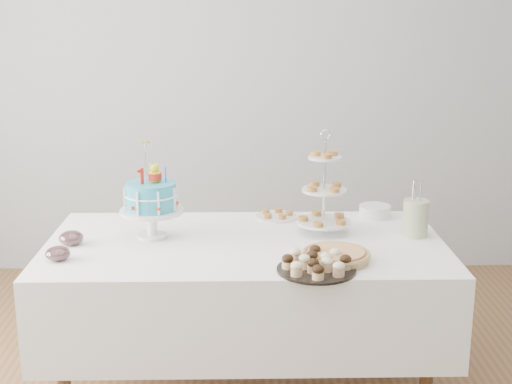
{
  "coord_description": "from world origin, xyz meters",
  "views": [
    {
      "loc": [
        -0.01,
        -2.97,
        1.87
      ],
      "look_at": [
        0.05,
        0.3,
        1.02
      ],
      "focal_mm": 50.0,
      "sensor_mm": 36.0,
      "label": 1
    }
  ],
  "objects_px": {
    "tiered_stand": "(324,191)",
    "jam_bowl_b": "(71,238)",
    "birthday_cake": "(152,212)",
    "cupcake_tray": "(316,263)",
    "pie": "(336,255)",
    "plate_stack": "(375,211)",
    "jam_bowl_a": "(58,254)",
    "pastry_plate": "(277,215)",
    "table": "(245,285)",
    "utensil_pitcher": "(416,217)"
  },
  "relations": [
    {
      "from": "cupcake_tray",
      "to": "pie",
      "type": "relative_size",
      "value": 1.11
    },
    {
      "from": "birthday_cake",
      "to": "jam_bowl_b",
      "type": "distance_m",
      "value": 0.4
    },
    {
      "from": "cupcake_tray",
      "to": "plate_stack",
      "type": "relative_size",
      "value": 2.04
    },
    {
      "from": "tiered_stand",
      "to": "jam_bowl_b",
      "type": "distance_m",
      "value": 1.25
    },
    {
      "from": "plate_stack",
      "to": "pastry_plate",
      "type": "xyz_separation_m",
      "value": [
        -0.53,
        -0.0,
        -0.02
      ]
    },
    {
      "from": "pie",
      "to": "jam_bowl_b",
      "type": "height_order",
      "value": "jam_bowl_b"
    },
    {
      "from": "plate_stack",
      "to": "cupcake_tray",
      "type": "bearing_deg",
      "value": -116.36
    },
    {
      "from": "tiered_stand",
      "to": "jam_bowl_b",
      "type": "bearing_deg",
      "value": -172.65
    },
    {
      "from": "cupcake_tray",
      "to": "tiered_stand",
      "type": "relative_size",
      "value": 0.65
    },
    {
      "from": "birthday_cake",
      "to": "tiered_stand",
      "type": "distance_m",
      "value": 0.85
    },
    {
      "from": "table",
      "to": "utensil_pitcher",
      "type": "xyz_separation_m",
      "value": [
        0.84,
        0.07,
        0.33
      ]
    },
    {
      "from": "birthday_cake",
      "to": "pie",
      "type": "xyz_separation_m",
      "value": [
        0.86,
        -0.35,
        -0.1
      ]
    },
    {
      "from": "birthday_cake",
      "to": "plate_stack",
      "type": "height_order",
      "value": "birthday_cake"
    },
    {
      "from": "table",
      "to": "jam_bowl_b",
      "type": "bearing_deg",
      "value": -178.05
    },
    {
      "from": "table",
      "to": "jam_bowl_a",
      "type": "distance_m",
      "value": 0.91
    },
    {
      "from": "jam_bowl_a",
      "to": "utensil_pitcher",
      "type": "xyz_separation_m",
      "value": [
        1.68,
        0.32,
        0.07
      ]
    },
    {
      "from": "pie",
      "to": "plate_stack",
      "type": "relative_size",
      "value": 1.83
    },
    {
      "from": "plate_stack",
      "to": "table",
      "type": "bearing_deg",
      "value": -150.25
    },
    {
      "from": "jam_bowl_b",
      "to": "table",
      "type": "bearing_deg",
      "value": 1.95
    },
    {
      "from": "birthday_cake",
      "to": "plate_stack",
      "type": "relative_size",
      "value": 2.82
    },
    {
      "from": "table",
      "to": "jam_bowl_a",
      "type": "bearing_deg",
      "value": -163.74
    },
    {
      "from": "pie",
      "to": "jam_bowl_a",
      "type": "height_order",
      "value": "jam_bowl_a"
    },
    {
      "from": "plate_stack",
      "to": "utensil_pitcher",
      "type": "distance_m",
      "value": 0.36
    },
    {
      "from": "pie",
      "to": "tiered_stand",
      "type": "distance_m",
      "value": 0.45
    },
    {
      "from": "tiered_stand",
      "to": "jam_bowl_a",
      "type": "bearing_deg",
      "value": -163.11
    },
    {
      "from": "plate_stack",
      "to": "jam_bowl_b",
      "type": "distance_m",
      "value": 1.59
    },
    {
      "from": "birthday_cake",
      "to": "jam_bowl_b",
      "type": "bearing_deg",
      "value": 172.39
    },
    {
      "from": "pie",
      "to": "jam_bowl_a",
      "type": "distance_m",
      "value": 1.24
    },
    {
      "from": "cupcake_tray",
      "to": "jam_bowl_a",
      "type": "xyz_separation_m",
      "value": [
        -1.14,
        0.16,
        -0.01
      ]
    },
    {
      "from": "pie",
      "to": "pastry_plate",
      "type": "bearing_deg",
      "value": 108.83
    },
    {
      "from": "table",
      "to": "plate_stack",
      "type": "xyz_separation_m",
      "value": [
        0.7,
        0.4,
        0.26
      ]
    },
    {
      "from": "table",
      "to": "birthday_cake",
      "type": "xyz_separation_m",
      "value": [
        -0.46,
        0.07,
        0.36
      ]
    },
    {
      "from": "birthday_cake",
      "to": "jam_bowl_a",
      "type": "bearing_deg",
      "value": -163.12
    },
    {
      "from": "birthday_cake",
      "to": "cupcake_tray",
      "type": "height_order",
      "value": "birthday_cake"
    },
    {
      "from": "birthday_cake",
      "to": "cupcake_tray",
      "type": "bearing_deg",
      "value": -54.5
    },
    {
      "from": "birthday_cake",
      "to": "jam_bowl_b",
      "type": "relative_size",
      "value": 4.1
    },
    {
      "from": "cupcake_tray",
      "to": "jam_bowl_b",
      "type": "xyz_separation_m",
      "value": [
        -1.13,
        0.37,
        -0.01
      ]
    },
    {
      "from": "jam_bowl_a",
      "to": "jam_bowl_b",
      "type": "relative_size",
      "value": 0.95
    },
    {
      "from": "pie",
      "to": "plate_stack",
      "type": "distance_m",
      "value": 0.74
    },
    {
      "from": "table",
      "to": "pie",
      "type": "distance_m",
      "value": 0.55
    },
    {
      "from": "table",
      "to": "utensil_pitcher",
      "type": "height_order",
      "value": "utensil_pitcher"
    },
    {
      "from": "plate_stack",
      "to": "utensil_pitcher",
      "type": "height_order",
      "value": "utensil_pitcher"
    },
    {
      "from": "jam_bowl_a",
      "to": "jam_bowl_b",
      "type": "distance_m",
      "value": 0.22
    },
    {
      "from": "plate_stack",
      "to": "pastry_plate",
      "type": "bearing_deg",
      "value": -180.0
    },
    {
      "from": "table",
      "to": "cupcake_tray",
      "type": "relative_size",
      "value": 5.6
    },
    {
      "from": "tiered_stand",
      "to": "plate_stack",
      "type": "distance_m",
      "value": 0.45
    },
    {
      "from": "table",
      "to": "jam_bowl_a",
      "type": "height_order",
      "value": "jam_bowl_a"
    },
    {
      "from": "birthday_cake",
      "to": "jam_bowl_a",
      "type": "distance_m",
      "value": 0.51
    },
    {
      "from": "table",
      "to": "pastry_plate",
      "type": "bearing_deg",
      "value": 66.85
    },
    {
      "from": "utensil_pitcher",
      "to": "plate_stack",
      "type": "bearing_deg",
      "value": 98.13
    }
  ]
}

